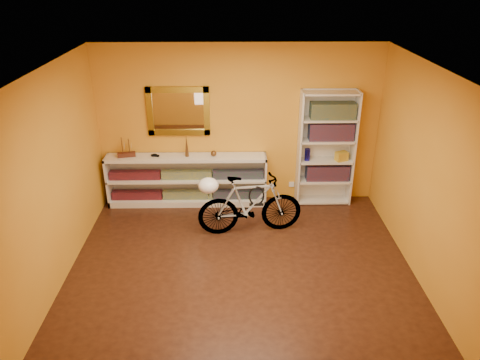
{
  "coord_description": "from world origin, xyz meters",
  "views": [
    {
      "loc": [
        -0.09,
        -4.97,
        3.64
      ],
      "look_at": [
        0.0,
        0.7,
        0.95
      ],
      "focal_mm": 34.09,
      "sensor_mm": 36.0,
      "label": 1
    }
  ],
  "objects_px": {
    "bookcase": "(326,149)",
    "helmet": "(208,186)",
    "bicycle": "(250,205)",
    "console_unit": "(187,180)"
  },
  "relations": [
    {
      "from": "bookcase",
      "to": "bicycle",
      "type": "bearing_deg",
      "value": -142.79
    },
    {
      "from": "bookcase",
      "to": "bicycle",
      "type": "xyz_separation_m",
      "value": [
        -1.26,
        -0.95,
        -0.49
      ]
    },
    {
      "from": "bicycle",
      "to": "helmet",
      "type": "bearing_deg",
      "value": 90.0
    },
    {
      "from": "bookcase",
      "to": "helmet",
      "type": "bearing_deg",
      "value": -151.02
    },
    {
      "from": "bicycle",
      "to": "helmet",
      "type": "height_order",
      "value": "same"
    },
    {
      "from": "bicycle",
      "to": "helmet",
      "type": "relative_size",
      "value": 5.36
    },
    {
      "from": "bicycle",
      "to": "helmet",
      "type": "distance_m",
      "value": 0.7
    },
    {
      "from": "console_unit",
      "to": "bookcase",
      "type": "distance_m",
      "value": 2.32
    },
    {
      "from": "bookcase",
      "to": "bicycle",
      "type": "relative_size",
      "value": 1.21
    },
    {
      "from": "bookcase",
      "to": "helmet",
      "type": "relative_size",
      "value": 6.48
    }
  ]
}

